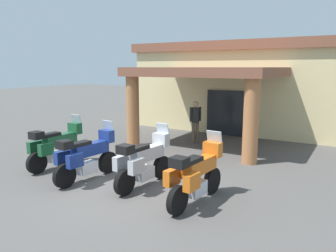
{
  "coord_description": "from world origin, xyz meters",
  "views": [
    {
      "loc": [
        4.9,
        -6.58,
        3.16
      ],
      "look_at": [
        -0.29,
        2.9,
        1.2
      ],
      "focal_mm": 34.76,
      "sensor_mm": 36.0,
      "label": 1
    }
  ],
  "objects": [
    {
      "name": "motorcycle_orange",
      "position": [
        2.01,
        0.05,
        0.7
      ],
      "size": [
        0.79,
        2.21,
        1.61
      ],
      "rotation": [
        0.0,
        0.0,
        1.44
      ],
      "color": "black",
      "rests_on": "ground_plane"
    },
    {
      "name": "ground_plane",
      "position": [
        0.0,
        0.0,
        0.0
      ],
      "size": [
        80.0,
        80.0,
        0.0
      ],
      "primitive_type": "plane",
      "color": "#514F4C"
    },
    {
      "name": "motorcycle_silver",
      "position": [
        0.33,
        0.4,
        0.7
      ],
      "size": [
        0.76,
        2.21,
        1.61
      ],
      "rotation": [
        0.0,
        0.0,
        1.46
      ],
      "color": "black",
      "rests_on": "ground_plane"
    },
    {
      "name": "pedestrian",
      "position": [
        -0.56,
        5.79,
        1.03
      ],
      "size": [
        0.37,
        0.43,
        1.77
      ],
      "rotation": [
        0.0,
        0.0,
        2.45
      ],
      "color": "brown",
      "rests_on": "ground_plane"
    },
    {
      "name": "motel_building",
      "position": [
        0.11,
        11.18,
        2.22
      ],
      "size": [
        10.86,
        11.64,
        4.37
      ],
      "rotation": [
        0.0,
        0.0,
        -0.04
      ],
      "color": "beige",
      "rests_on": "ground_plane"
    },
    {
      "name": "motorcycle_green",
      "position": [
        -3.01,
        0.5,
        0.7
      ],
      "size": [
        0.73,
        2.21,
        1.61
      ],
      "rotation": [
        0.0,
        0.0,
        1.51
      ],
      "color": "black",
      "rests_on": "ground_plane"
    },
    {
      "name": "motorcycle_blue",
      "position": [
        -1.34,
        0.04,
        0.7
      ],
      "size": [
        0.79,
        2.21,
        1.61
      ],
      "rotation": [
        0.0,
        0.0,
        1.44
      ],
      "color": "black",
      "rests_on": "ground_plane"
    }
  ]
}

